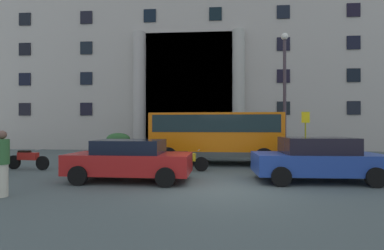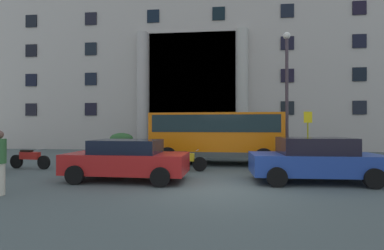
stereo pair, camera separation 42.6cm
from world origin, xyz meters
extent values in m
cube|color=#465251|center=(0.00, 0.00, -0.06)|extent=(80.00, 64.00, 0.12)
cube|color=#AAA49B|center=(0.00, 17.50, 7.33)|extent=(38.26, 9.00, 14.67)
cube|color=black|center=(-2.07, 13.06, 4.58)|extent=(6.71, 0.12, 9.15)
cylinder|color=#A8A29D|center=(-5.89, 12.75, 4.58)|extent=(0.91, 0.91, 9.15)
cylinder|color=#AAA89F|center=(1.74, 12.75, 4.58)|extent=(0.91, 0.91, 9.15)
cube|color=black|center=(-15.30, 12.96, 3.23)|extent=(0.96, 0.08, 1.01)
cube|color=black|center=(-10.20, 12.96, 3.23)|extent=(0.96, 0.08, 1.01)
cube|color=black|center=(5.10, 12.96, 3.23)|extent=(0.96, 0.08, 1.01)
cube|color=black|center=(10.20, 12.96, 3.23)|extent=(0.96, 0.08, 1.01)
cube|color=black|center=(-15.30, 12.96, 5.65)|extent=(0.96, 0.08, 1.01)
cube|color=black|center=(-10.20, 12.96, 5.65)|extent=(0.96, 0.08, 1.01)
cube|color=black|center=(5.10, 12.96, 5.65)|extent=(0.96, 0.08, 1.01)
cube|color=black|center=(10.20, 12.96, 5.65)|extent=(0.96, 0.08, 1.01)
cube|color=black|center=(-15.30, 12.96, 8.07)|extent=(0.96, 0.08, 1.01)
cube|color=black|center=(-10.20, 12.96, 8.07)|extent=(0.96, 0.08, 1.01)
cube|color=black|center=(5.10, 12.96, 8.07)|extent=(0.96, 0.08, 1.01)
cube|color=black|center=(10.20, 12.96, 8.07)|extent=(0.96, 0.08, 1.01)
cube|color=black|center=(-15.30, 12.96, 10.49)|extent=(0.96, 0.08, 1.01)
cube|color=black|center=(-10.20, 12.96, 10.49)|extent=(0.96, 0.08, 1.01)
cube|color=black|center=(-5.10, 12.96, 10.49)|extent=(0.96, 0.08, 1.01)
cube|color=black|center=(0.00, 12.96, 10.49)|extent=(0.96, 0.08, 1.01)
cube|color=black|center=(5.10, 12.96, 10.49)|extent=(0.96, 0.08, 1.01)
cube|color=black|center=(10.20, 12.96, 10.49)|extent=(0.96, 0.08, 1.01)
cube|color=orange|center=(-0.09, 5.50, 1.48)|extent=(6.33, 2.68, 2.06)
cube|color=black|center=(-0.09, 5.50, 2.01)|extent=(5.96, 2.70, 0.80)
cube|color=black|center=(2.97, 5.39, 1.83)|extent=(0.13, 2.07, 1.01)
cube|color=#404643|center=(-0.09, 5.50, 0.57)|extent=(6.33, 2.72, 0.24)
cylinder|color=black|center=(2.14, 6.65, 0.45)|extent=(0.91, 0.31, 0.90)
cylinder|color=black|center=(2.05, 4.19, 0.45)|extent=(0.91, 0.31, 0.90)
cylinder|color=black|center=(-2.23, 6.81, 0.45)|extent=(0.91, 0.31, 0.90)
cylinder|color=black|center=(-2.32, 4.35, 0.45)|extent=(0.91, 0.31, 0.90)
cylinder|color=#9EA017|center=(4.84, 7.20, 1.31)|extent=(0.08, 0.08, 2.61)
cube|color=yellow|center=(4.84, 7.17, 2.36)|extent=(0.44, 0.03, 0.60)
cube|color=slate|center=(0.67, 10.18, 0.28)|extent=(2.20, 0.74, 0.57)
ellipsoid|color=#165228|center=(0.67, 10.18, 1.00)|extent=(2.11, 0.67, 0.86)
cube|color=#636C58|center=(-3.31, 10.65, 0.32)|extent=(1.60, 1.00, 0.63)
ellipsoid|color=#2D5722|center=(-3.31, 10.65, 1.04)|extent=(1.54, 0.90, 0.81)
cube|color=gray|center=(-6.75, 10.45, 0.31)|extent=(1.73, 0.88, 0.62)
ellipsoid|color=#305F2E|center=(-6.75, 10.45, 1.01)|extent=(1.66, 0.79, 0.79)
cube|color=#22409B|center=(3.29, 1.22, 0.61)|extent=(4.23, 1.82, 0.68)
cube|color=black|center=(3.29, 1.22, 1.22)|extent=(2.29, 1.58, 0.54)
cylinder|color=black|center=(4.71, 2.12, 0.31)|extent=(0.62, 0.21, 0.62)
cylinder|color=black|center=(4.73, 0.37, 0.31)|extent=(0.62, 0.21, 0.62)
cylinder|color=black|center=(1.85, 2.08, 0.31)|extent=(0.62, 0.21, 0.62)
cylinder|color=black|center=(1.87, 0.33, 0.31)|extent=(0.62, 0.21, 0.62)
cube|color=red|center=(-3.08, 0.88, 0.61)|extent=(4.20, 1.89, 0.68)
cube|color=black|center=(-3.08, 0.88, 1.18)|extent=(2.29, 1.62, 0.46)
cylinder|color=black|center=(-1.65, 1.71, 0.31)|extent=(0.63, 0.22, 0.62)
cylinder|color=black|center=(-1.70, -0.05, 0.31)|extent=(0.63, 0.22, 0.62)
cylinder|color=black|center=(-4.46, 1.80, 0.31)|extent=(0.63, 0.22, 0.62)
cylinder|color=black|center=(-4.52, 0.05, 0.31)|extent=(0.63, 0.22, 0.62)
cylinder|color=black|center=(4.21, 3.32, 0.30)|extent=(0.61, 0.18, 0.60)
cylinder|color=black|center=(2.83, 3.50, 0.30)|extent=(0.61, 0.20, 0.60)
cube|color=silver|center=(3.52, 3.41, 0.58)|extent=(0.92, 0.36, 0.32)
cube|color=black|center=(3.34, 3.43, 0.76)|extent=(0.54, 0.27, 0.12)
cylinder|color=#A5A5A8|center=(4.10, 3.33, 0.88)|extent=(0.10, 0.55, 0.03)
cylinder|color=black|center=(-0.72, 3.08, 0.30)|extent=(0.61, 0.14, 0.60)
cylinder|color=black|center=(-2.02, 3.17, 0.30)|extent=(0.61, 0.16, 0.60)
cube|color=gold|center=(-1.37, 3.13, 0.58)|extent=(0.85, 0.30, 0.32)
cube|color=black|center=(-1.55, 3.14, 0.76)|extent=(0.53, 0.24, 0.12)
cylinder|color=#A5A5A8|center=(-0.82, 3.09, 0.88)|extent=(0.07, 0.55, 0.03)
cylinder|color=black|center=(-7.51, 2.93, 0.30)|extent=(0.61, 0.18, 0.60)
cylinder|color=black|center=(-8.94, 3.13, 0.30)|extent=(0.61, 0.20, 0.60)
cube|color=red|center=(-8.22, 3.03, 0.58)|extent=(0.95, 0.37, 0.32)
cube|color=black|center=(-8.40, 3.05, 0.76)|extent=(0.54, 0.27, 0.12)
cylinder|color=#A5A5A8|center=(-7.62, 2.95, 0.88)|extent=(0.11, 0.55, 0.03)
cylinder|color=beige|center=(-5.86, -1.50, 0.43)|extent=(0.30, 0.30, 0.87)
cylinder|color=#336A36|center=(-5.86, -1.50, 1.20)|extent=(0.36, 0.36, 0.67)
sphere|color=brown|center=(-5.86, -1.50, 1.65)|extent=(0.23, 0.23, 0.23)
cylinder|color=#3E323A|center=(3.88, 7.77, 3.41)|extent=(0.18, 0.18, 6.82)
sphere|color=white|center=(3.88, 7.77, 7.00)|extent=(0.40, 0.40, 0.40)
camera|label=1|loc=(-0.28, -8.60, 1.89)|focal=26.30mm
camera|label=2|loc=(0.15, -8.56, 1.89)|focal=26.30mm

